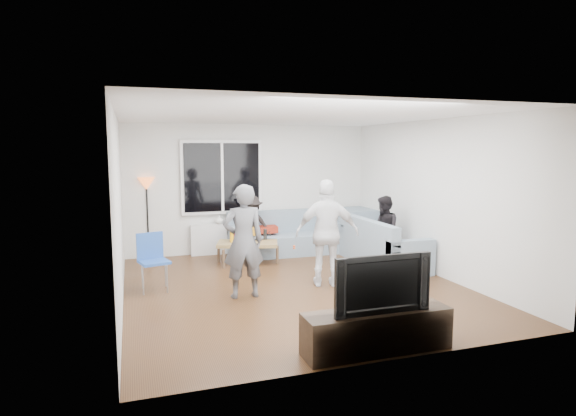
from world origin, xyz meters
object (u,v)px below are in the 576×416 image
object	(u,v)px
player_left	(243,241)
spectator_back	(251,226)
sofa_back_section	(287,233)
spectator_right	(384,230)
floor_lamp	(148,218)
side_chair	(154,263)
coffee_table	(248,252)
sofa_right_section	(383,242)
television	(378,282)
tv_console	(377,331)
player_right	(327,233)

from	to	relation	value
player_left	spectator_back	distance (m)	2.67
sofa_back_section	spectator_right	bearing A→B (deg)	-45.83
floor_lamp	spectator_right	xyz separation A→B (m)	(4.07, -1.90, -0.15)
side_chair	coffee_table	bearing A→B (deg)	20.98
sofa_back_section	side_chair	world-z (taller)	side_chair
sofa_right_section	spectator_back	size ratio (longest dim) A/B	1.66
side_chair	television	world-z (taller)	television
floor_lamp	player_left	size ratio (longest dim) A/B	0.96
player_left	tv_console	world-z (taller)	player_left
spectator_back	tv_console	xyz separation A→B (m)	(0.15, -4.80, -0.38)
sofa_right_section	television	bearing A→B (deg)	149.59
sofa_right_section	side_chair	xyz separation A→B (m)	(-4.07, -0.39, 0.01)
sofa_right_section	television	size ratio (longest dim) A/B	1.87
floor_lamp	player_left	world-z (taller)	player_left
sofa_back_section	spectator_right	size ratio (longest dim) A/B	1.81
coffee_table	television	xyz separation A→B (m)	(0.38, -4.22, 0.55)
tv_console	sofa_right_section	bearing A→B (deg)	59.59
spectator_back	player_right	bearing A→B (deg)	-64.36
side_chair	spectator_back	distance (m)	2.69
sofa_back_section	coffee_table	size ratio (longest dim) A/B	2.09
side_chair	player_right	xyz separation A→B (m)	(2.56, -0.55, 0.40)
sofa_back_section	spectator_right	distance (m)	2.02
coffee_table	side_chair	size ratio (longest dim) A/B	1.28
side_chair	spectator_back	bearing A→B (deg)	28.24
side_chair	player_right	distance (m)	2.65
floor_lamp	television	distance (m)	5.64
sofa_back_section	player_right	xyz separation A→B (m)	(-0.11, -2.36, 0.40)
coffee_table	side_chair	bearing A→B (deg)	-143.95
sofa_back_section	tv_console	bearing A→B (deg)	-96.76
sofa_back_section	television	world-z (taller)	television
coffee_table	player_right	size ratio (longest dim) A/B	0.67
spectator_right	tv_console	bearing A→B (deg)	-13.93
side_chair	spectator_right	bearing A→B (deg)	-9.85
coffee_table	spectator_back	world-z (taller)	spectator_back
coffee_table	player_right	distance (m)	2.09
spectator_right	television	bearing A→B (deg)	-13.93
coffee_table	floor_lamp	distance (m)	2.09
player_right	spectator_back	bearing A→B (deg)	-57.65
spectator_back	tv_console	size ratio (longest dim) A/B	0.75
player_right	sofa_right_section	bearing A→B (deg)	-130.02
sofa_right_section	coffee_table	xyz separation A→B (m)	(-2.34, 0.87, -0.22)
sofa_back_section	sofa_right_section	size ratio (longest dim) A/B	1.15
side_chair	player_left	bearing A→B (deg)	-45.93
player_left	tv_console	distance (m)	2.49
player_right	television	xyz separation A→B (m)	(-0.45, -2.41, -0.08)
floor_lamp	spectator_right	bearing A→B (deg)	-25.02
tv_console	side_chair	bearing A→B (deg)	125.45
floor_lamp	spectator_back	distance (m)	2.01
player_left	television	world-z (taller)	player_left
player_right	television	distance (m)	2.45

